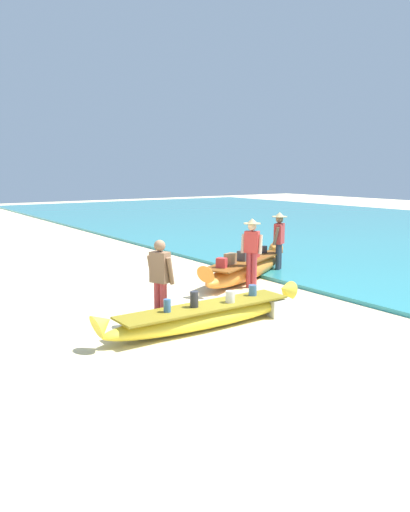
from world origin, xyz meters
The scene contains 8 objects.
ground_plane centered at (0.00, 0.00, 0.00)m, with size 80.00×80.00×0.00m, color beige.
sea centered at (15.93, 8.00, 0.05)m, with size 24.00×56.00×0.10m, color teal.
boat_yellow_foreground centered at (0.11, -0.12, 0.25)m, with size 4.65×0.79×0.74m.
boat_orange_midground centered at (3.41, 2.79, 0.33)m, with size 4.37×2.62×0.88m.
person_vendor_hatted centered at (2.99, 2.01, 1.05)m, with size 0.48×0.56×1.80m.
person_tourist_customer centered at (-0.59, 0.41, 0.97)m, with size 0.41×0.58×1.71m.
person_vendor_assistant centered at (4.89, 3.07, 1.04)m, with size 0.58×0.46×1.79m.
cooler_box centered at (1.83, -0.35, 0.18)m, with size 0.48×0.40×0.36m, color silver.
Camera 1 is at (-5.24, -7.95, 3.02)m, focal length 35.71 mm.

